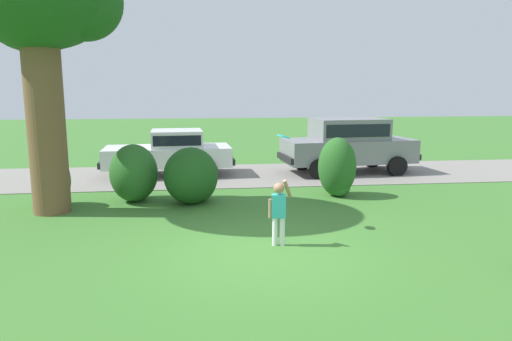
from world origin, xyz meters
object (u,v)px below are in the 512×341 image
object	(u,v)px
parked_suv	(348,143)
child_thrower	(279,209)
parked_sedan	(171,151)
frisbee	(283,136)

from	to	relation	value
parked_suv	child_thrower	bearing A→B (deg)	-116.63
child_thrower	parked_sedan	bearing A→B (deg)	107.98
frisbee	child_thrower	bearing A→B (deg)	-103.71
parked_suv	child_thrower	distance (m)	8.27
parked_suv	frisbee	xyz separation A→B (m)	(-3.43, -6.26, 0.88)
parked_sedan	parked_suv	xyz separation A→B (m)	(6.17, -0.20, 0.23)
child_thrower	frisbee	bearing A→B (deg)	76.29
frisbee	parked_sedan	bearing A→B (deg)	112.96
parked_sedan	frisbee	bearing A→B (deg)	-67.04
parked_sedan	child_thrower	xyz separation A→B (m)	(2.46, -7.59, -0.13)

